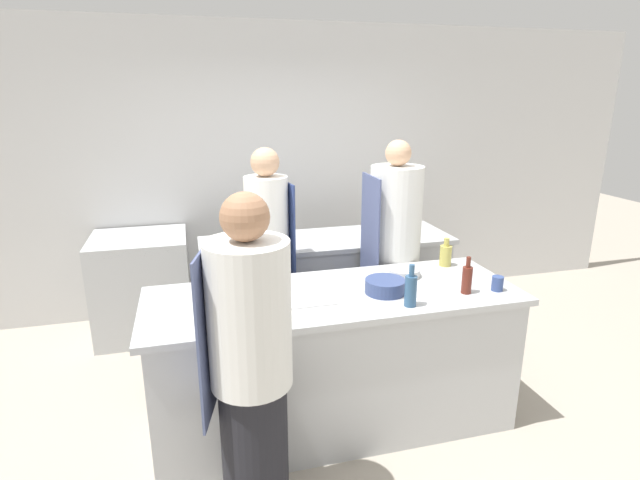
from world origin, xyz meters
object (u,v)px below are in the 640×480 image
object	(u,v)px
chef_at_pass_far	(393,258)
bottle_vinegar	(215,279)
bottle_olive_oil	(411,290)
oven_range	(143,285)
cup	(497,283)
bottle_cooking_oil	(446,255)
bottle_sauce	(467,279)
bowl_mixing_large	(385,286)
bowl_prep_small	(404,272)
chef_at_prep_near	(251,370)
bottle_wine	(199,290)
chef_at_stove	(269,264)
stockpot	(384,223)

from	to	relation	value
chef_at_pass_far	bottle_vinegar	xyz separation A→B (m)	(-1.38, -0.44, 0.13)
chef_at_pass_far	bottle_olive_oil	bearing A→B (deg)	163.21
oven_range	cup	bearing A→B (deg)	-39.77
bottle_cooking_oil	bottle_sauce	distance (m)	0.52
bowl_mixing_large	bowl_prep_small	xyz separation A→B (m)	(0.24, 0.24, -0.02)
chef_at_prep_near	bottle_wine	size ratio (longest dim) A/B	6.96
bottle_wine	bowl_mixing_large	xyz separation A→B (m)	(1.13, -0.10, -0.05)
chef_at_stove	cup	bearing A→B (deg)	46.30
cup	bottle_cooking_oil	bearing A→B (deg)	99.51
bottle_wine	oven_range	bearing A→B (deg)	106.11
oven_range	bottle_cooking_oil	bearing A→B (deg)	-32.35
bottle_wine	chef_at_pass_far	bearing A→B (deg)	21.62
bottle_cooking_oil	bowl_mixing_large	xyz separation A→B (m)	(-0.62, -0.37, -0.04)
chef_at_prep_near	chef_at_stove	xyz separation A→B (m)	(0.32, 1.42, 0.04)
chef_at_stove	stockpot	bearing A→B (deg)	105.79
chef_at_prep_near	chef_at_stove	distance (m)	1.45
bottle_wine	stockpot	distance (m)	2.04
chef_at_pass_far	bottle_wine	size ratio (longest dim) A/B	7.29
chef_at_stove	bottle_wine	xyz separation A→B (m)	(-0.53, -0.73, 0.13)
bowl_prep_small	bottle_olive_oil	bearing A→B (deg)	-110.25
bottle_olive_oil	bottle_wine	world-z (taller)	bottle_olive_oil
bowl_prep_small	bottle_sauce	bearing A→B (deg)	-56.55
chef_at_pass_far	bottle_wine	world-z (taller)	chef_at_pass_far
bottle_olive_oil	stockpot	world-z (taller)	bottle_olive_oil
bowl_prep_small	bottle_wine	bearing A→B (deg)	-174.17
oven_range	bowl_mixing_large	bearing A→B (deg)	-47.80
oven_range	chef_at_prep_near	bearing A→B (deg)	-73.67
bottle_cooking_oil	bowl_mixing_large	distance (m)	0.72
bottle_cooking_oil	cup	xyz separation A→B (m)	(0.09, -0.52, -0.04)
bottle_wine	bottle_sauce	size ratio (longest dim) A/B	1.04
bottle_wine	bowl_mixing_large	size ratio (longest dim) A/B	0.98
oven_range	chef_at_prep_near	distance (m)	2.50
bottle_vinegar	bottle_wine	bearing A→B (deg)	-125.10
bowl_mixing_large	cup	world-z (taller)	cup
bottle_vinegar	bottle_sauce	world-z (taller)	bottle_vinegar
chef_at_prep_near	bottle_wine	bearing A→B (deg)	30.95
bowl_mixing_large	bottle_sauce	bearing A→B (deg)	-15.39
oven_range	bowl_mixing_large	xyz separation A→B (m)	(1.62, -1.79, 0.52)
stockpot	bowl_prep_small	bearing A→B (deg)	-104.64
bottle_vinegar	chef_at_pass_far	bearing A→B (deg)	17.77
chef_at_prep_near	bowl_prep_small	xyz separation A→B (m)	(1.17, 0.83, 0.10)
bottle_wine	chef_at_stove	bearing A→B (deg)	54.12
chef_at_pass_far	stockpot	world-z (taller)	chef_at_pass_far
bowl_mixing_large	cup	distance (m)	0.72
bottle_cooking_oil	bowl_mixing_large	world-z (taller)	bottle_cooking_oil
bottle_olive_oil	stockpot	xyz separation A→B (m)	(0.45, 1.53, -0.01)
chef_at_prep_near	bottle_sauce	xyz separation A→B (m)	(1.42, 0.45, 0.17)
bottle_olive_oil	bottle_sauce	distance (m)	0.43
bottle_vinegar	bottle_wine	size ratio (longest dim) A/B	1.03
chef_at_stove	stockpot	world-z (taller)	chef_at_stove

